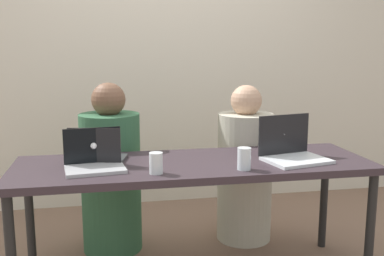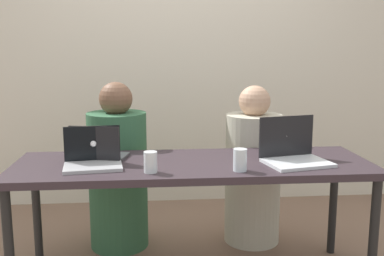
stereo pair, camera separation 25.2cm
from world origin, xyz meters
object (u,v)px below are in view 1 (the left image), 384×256
Objects in this scene: laptop_back_left at (98,154)px; person_on_right at (245,172)px; water_glass_left at (156,165)px; laptop_front_right at (292,151)px; water_glass_right at (244,160)px; person_on_left at (111,177)px; laptop_front_left at (94,161)px.

person_on_right is at bearing -144.32° from laptop_back_left.
laptop_back_left reaches higher than water_glass_left.
water_glass_left is at bearing 177.07° from laptop_front_right.
person_on_right is 3.34× the size of laptop_back_left.
water_glass_right is at bearing -1.29° from water_glass_left.
water_glass_right is at bearing 136.50° from person_on_left.
person_on_left reaches higher than laptop_front_left.
laptop_front_right is 3.31× the size of water_glass_right.
laptop_front_right is 0.36m from water_glass_right.
water_glass_left is 0.46m from water_glass_right.
person_on_right is 10.01× the size of water_glass_left.
person_on_left is at bearing -86.70° from laptop_back_left.
laptop_front_left is at bearing 84.09° from person_on_left.
person_on_right is at bearing -177.26° from person_on_left.
laptop_back_left is 0.81m from water_glass_right.
water_glass_right is at bearing -168.61° from laptop_front_right.
water_glass_left is 0.93× the size of water_glass_right.
laptop_front_left is 1.09m from laptop_front_right.
laptop_front_left is at bearing 168.67° from water_glass_right.
person_on_right is at bearing 21.85° from laptop_front_left.
water_glass_left is at bearing -32.31° from laptop_front_left.
person_on_right reaches higher than water_glass_left.
laptop_back_left is at bearing 6.61° from person_on_right.
person_on_left is 9.59× the size of water_glass_right.
laptop_front_right reaches higher than laptop_back_left.
person_on_right is at bearing 45.43° from water_glass_left.
person_on_left reaches higher than water_glass_right.
laptop_front_right is at bearing -7.73° from laptop_front_left.
water_glass_right is (0.46, -0.01, 0.00)m from water_glass_left.
person_on_left is at bearing -16.37° from person_on_right.
laptop_front_right reaches higher than laptop_front_left.
person_on_left reaches higher than laptop_back_left.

